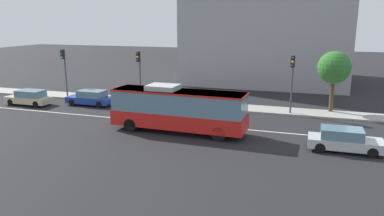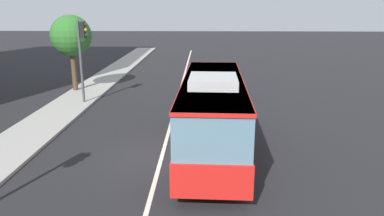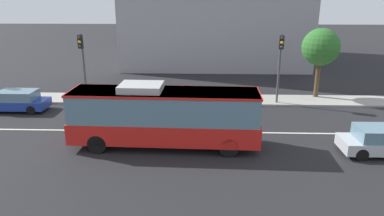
{
  "view_description": "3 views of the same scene",
  "coord_description": "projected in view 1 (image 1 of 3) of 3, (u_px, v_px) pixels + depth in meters",
  "views": [
    {
      "loc": [
        9.86,
        -26.87,
        8.08
      ],
      "look_at": [
        1.18,
        -0.09,
        1.39
      ],
      "focal_mm": 34.71,
      "sensor_mm": 36.0,
      "label": 1
    },
    {
      "loc": [
        -14.02,
        -1.67,
        6.01
      ],
      "look_at": [
        2.87,
        -1.17,
        1.3
      ],
      "focal_mm": 34.11,
      "sensor_mm": 36.0,
      "label": 2
    },
    {
      "loc": [
        2.86,
        -19.84,
        7.9
      ],
      "look_at": [
        2.17,
        -0.33,
        1.62
      ],
      "focal_mm": 33.2,
      "sensor_mm": 36.0,
      "label": 3
    }
  ],
  "objects": [
    {
      "name": "traffic_light_near_corner",
      "position": [
        292.0,
        74.0,
        31.7
      ],
      "size": [
        0.34,
        0.62,
        5.2
      ],
      "rotation": [
        0.0,
        0.0,
        -1.63
      ],
      "color": "#47474C",
      "rests_on": "ground_plane"
    },
    {
      "name": "sedan_blue",
      "position": [
        91.0,
        98.0,
        36.01
      ],
      "size": [
        4.5,
        1.82,
        1.46
      ],
      "rotation": [
        0.0,
        0.0,
        3.14
      ],
      "color": "#1E3899",
      "rests_on": "ground_plane"
    },
    {
      "name": "traffic_light_far_corner",
      "position": [
        64.0,
        65.0,
        38.47
      ],
      "size": [
        0.33,
        0.62,
        5.2
      ],
      "rotation": [
        0.0,
        0.0,
        -1.6
      ],
      "color": "#47474C",
      "rests_on": "ground_plane"
    },
    {
      "name": "lane_centre_line",
      "position": [
        178.0,
        124.0,
        29.69
      ],
      "size": [
        76.0,
        0.16,
        0.01
      ],
      "primitive_type": "cube",
      "color": "silver",
      "rests_on": "ground_plane"
    },
    {
      "name": "street_tree_kerbside_left",
      "position": [
        334.0,
        68.0,
        32.29
      ],
      "size": [
        2.85,
        2.85,
        5.49
      ],
      "color": "#4C3823",
      "rests_on": "ground_plane"
    },
    {
      "name": "sidewalk_kerb",
      "position": [
        202.0,
        105.0,
        35.84
      ],
      "size": [
        80.0,
        2.7,
        0.14
      ],
      "primitive_type": "cube",
      "color": "#9E9B93",
      "rests_on": "ground_plane"
    },
    {
      "name": "sedan_silver",
      "position": [
        344.0,
        140.0,
        23.36
      ],
      "size": [
        4.51,
        1.85,
        1.46
      ],
      "rotation": [
        0.0,
        0.0,
        0.01
      ],
      "color": "#B7BABF",
      "rests_on": "ground_plane"
    },
    {
      "name": "traffic_light_mid_block",
      "position": [
        139.0,
        68.0,
        35.86
      ],
      "size": [
        0.32,
        0.62,
        5.2
      ],
      "rotation": [
        0.0,
        0.0,
        -1.58
      ],
      "color": "#47474C",
      "rests_on": "ground_plane"
    },
    {
      "name": "transit_bus",
      "position": [
        178.0,
        108.0,
        27.1
      ],
      "size": [
        10.07,
        2.79,
        3.46
      ],
      "rotation": [
        0.0,
        0.0,
        -0.03
      ],
      "color": "red",
      "rests_on": "ground_plane"
    },
    {
      "name": "ground_plane",
      "position": [
        178.0,
        124.0,
        29.69
      ],
      "size": [
        160.0,
        160.0,
        0.0
      ],
      "primitive_type": "plane",
      "color": "black"
    },
    {
      "name": "sedan_beige",
      "position": [
        30.0,
        98.0,
        36.09
      ],
      "size": [
        4.51,
        1.83,
        1.46
      ],
      "rotation": [
        0.0,
        0.0,
        3.14
      ],
      "color": "#C6B793",
      "rests_on": "ground_plane"
    }
  ]
}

